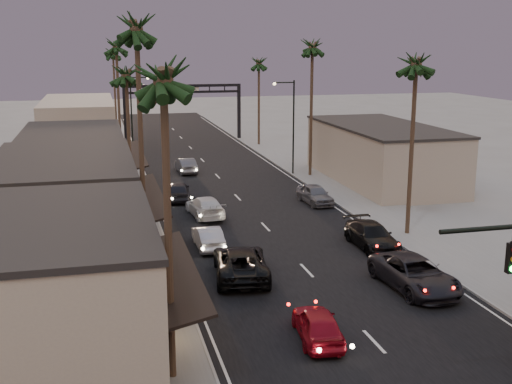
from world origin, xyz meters
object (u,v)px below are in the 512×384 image
streetlight_right (291,120)px  palm_ra (417,58)px  palm_far (113,51)px  oncoming_red (318,324)px  palm_rb (313,43)px  palm_lc (126,69)px  palm_rc (259,60)px  curbside_near (415,274)px  streetlight_left (134,110)px  oncoming_silver (208,237)px  curbside_black (372,236)px  palm_ld (116,43)px  palm_la (163,68)px  palm_lb (136,22)px  arch (183,98)px  oncoming_pickup (241,263)px

streetlight_right → palm_ra: palm_ra is taller
palm_far → oncoming_red: size_ratio=3.17×
palm_rb → oncoming_red: (-10.86, -33.26, -11.71)m
streetlight_right → palm_lc: size_ratio=0.74×
palm_rc → palm_far: bearing=140.4°
palm_lc → curbside_near: size_ratio=2.07×
streetlight_left → oncoming_silver: (2.30, -33.62, -4.64)m
streetlight_left → curbside_black: size_ratio=1.73×
palm_ld → oncoming_red: 46.21m
palm_far → curbside_near: (12.77, -62.92, -10.63)m
streetlight_right → streetlight_left: 18.99m
palm_ra → curbside_near: (-4.13, -8.92, -10.63)m
palm_ld → palm_rb: (17.20, -11.00, 0.00)m
palm_ld → palm_ra: (17.20, -31.00, -0.97)m
palm_la → oncoming_silver: 19.19m
palm_ra → palm_rc: (0.00, 40.00, -0.97)m
streetlight_right → palm_lb: bearing=-124.0°
streetlight_right → palm_lc: palm_lc is taller
arch → oncoming_red: 59.49m
palm_ld → curbside_near: (13.07, -39.92, -11.60)m
palm_ld → palm_far: (0.30, 23.00, -0.97)m
palm_rb → curbside_near: palm_rb is taller
streetlight_right → palm_far: (-15.22, 33.00, 6.11)m
palm_rb → palm_far: (-16.90, 34.00, -0.97)m
streetlight_left → curbside_near: (11.39, -42.92, -4.51)m
palm_la → oncoming_silver: size_ratio=3.17×
palm_lb → palm_rb: palm_lb is taller
palm_rc → curbside_black: (-3.42, -42.02, -9.72)m
arch → palm_far: bearing=136.0°
palm_ld → palm_rc: (17.20, 9.00, -1.95)m
palm_ra → palm_rc: 40.01m
oncoming_pickup → curbside_near: (8.25, -3.81, -0.01)m
palm_ld → palm_rb: size_ratio=1.00×
palm_la → palm_ld: 46.01m
streetlight_left → arch: bearing=60.0°
palm_ld → oncoming_red: bearing=-81.9°
streetlight_right → palm_ld: size_ratio=0.63×
streetlight_left → oncoming_pickup: size_ratio=1.51×
oncoming_red → palm_ld: bearing=-75.1°
palm_ld → oncoming_silver: size_ratio=3.42×
streetlight_left → palm_rc: size_ratio=0.74×
streetlight_right → palm_ld: palm_ld is taller
palm_la → palm_rb: palm_rb is taller
palm_lb → palm_far: (0.30, 56.00, -1.94)m
streetlight_left → palm_rb: palm_rb is taller
palm_far → palm_ra: bearing=-72.6°
streetlight_left → palm_lc: bearing=-94.4°
palm_rc → oncoming_silver: size_ratio=2.93×
arch → palm_ld: 18.61m
palm_lc → palm_far: bearing=89.6°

